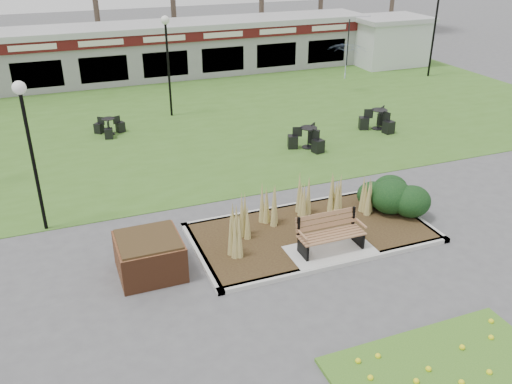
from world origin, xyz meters
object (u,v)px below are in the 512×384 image
object	(u,v)px
bistro_set_b	(109,129)
lamp_post_far_right	(437,10)
bistro_set_c	(308,141)
service_hut	(389,40)
bistro_set_d	(378,123)
park_bench	(330,232)
lamp_post_mid_right	(167,44)
food_pavilion	(159,50)
lamp_post_mid_left	(26,125)
brick_planter	(150,255)
patio_umbrella	(347,61)

from	to	relation	value
bistro_set_b	lamp_post_far_right	bearing A→B (deg)	10.49
bistro_set_b	bistro_set_c	size ratio (longest dim) A/B	0.84
bistro_set_b	service_hut	bearing A→B (deg)	21.09
service_hut	bistro_set_d	world-z (taller)	service_hut
bistro_set_c	park_bench	bearing A→B (deg)	-112.18
service_hut	lamp_post_mid_right	xyz separation A→B (m)	(-14.60, -5.22, 1.66)
park_bench	food_pavilion	xyz separation A→B (m)	(0.00, 19.71, 0.89)
lamp_post_mid_left	lamp_post_mid_right	xyz separation A→B (m)	(5.57, 8.64, 0.10)
park_bench	bistro_set_b	bearing A→B (deg)	109.92
park_bench	bistro_set_c	world-z (taller)	park_bench
service_hut	bistro_set_c	world-z (taller)	service_hut
lamp_post_mid_right	park_bench	bearing A→B (deg)	-84.99
food_pavilion	lamp_post_mid_left	bearing A→B (deg)	-112.84
lamp_post_mid_left	bistro_set_b	size ratio (longest dim) A/B	3.35
lamp_post_mid_right	bistro_set_d	xyz separation A→B (m)	(7.49, -4.87, -2.82)
park_bench	bistro_set_b	xyz separation A→B (m)	(-3.99, 11.01, -0.35)
lamp_post_far_right	lamp_post_mid_right	bearing A→B (deg)	-173.17
brick_planter	patio_umbrella	bearing A→B (deg)	45.12
brick_planter	patio_umbrella	world-z (taller)	patio_umbrella
service_hut	patio_umbrella	bearing A→B (deg)	-140.40
lamp_post_far_right	service_hut	bearing A→B (deg)	98.33
brick_planter	lamp_post_far_right	bearing A→B (deg)	36.44
brick_planter	bistro_set_c	xyz separation A→B (m)	(7.17, 6.04, -0.19)
bistro_set_c	bistro_set_d	world-z (taller)	bistro_set_d
food_pavilion	lamp_post_mid_left	distance (m)	17.24
park_bench	patio_umbrella	distance (m)	15.47
patio_umbrella	lamp_post_mid_right	bearing A→B (deg)	-175.76
service_hut	brick_planter	bearing A→B (deg)	-136.48
lamp_post_far_right	bistro_set_c	bearing A→B (deg)	-146.10
food_pavilion	bistro_set_b	xyz separation A→B (m)	(-3.99, -8.71, -1.23)
brick_planter	bistro_set_d	world-z (taller)	brick_planter
lamp_post_mid_right	bistro_set_d	world-z (taller)	lamp_post_mid_right
food_pavilion	service_hut	bearing A→B (deg)	-8.27
brick_planter	lamp_post_mid_right	xyz separation A→B (m)	(3.30, 11.78, 2.63)
food_pavilion	bistro_set_c	xyz separation A→B (m)	(2.77, -12.93, -1.19)
lamp_post_mid_left	lamp_post_far_right	world-z (taller)	lamp_post_far_right
park_bench	patio_umbrella	size ratio (longest dim) A/B	0.69
park_bench	bistro_set_c	xyz separation A→B (m)	(2.77, 6.79, -0.30)
lamp_post_far_right	bistro_set_d	size ratio (longest dim) A/B	3.20
lamp_post_mid_left	patio_umbrella	distance (m)	17.43
lamp_post_mid_left	bistro_set_b	distance (m)	8.09
brick_planter	service_hut	world-z (taller)	service_hut
service_hut	patio_umbrella	size ratio (longest dim) A/B	1.80
bistro_set_c	patio_umbrella	size ratio (longest dim) A/B	0.60
brick_planter	bistro_set_d	distance (m)	12.82
bistro_set_c	bistro_set_d	bearing A→B (deg)	13.45
brick_planter	lamp_post_mid_right	size ratio (longest dim) A/B	0.35
park_bench	brick_planter	size ratio (longest dim) A/B	1.13
park_bench	bistro_set_d	size ratio (longest dim) A/B	1.12
patio_umbrella	bistro_set_d	bearing A→B (deg)	-106.13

